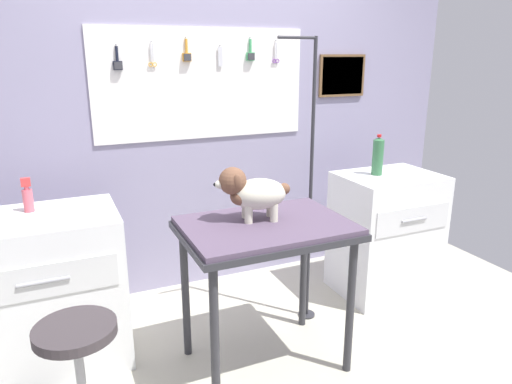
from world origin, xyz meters
TOP-DOWN VIEW (x-y plane):
  - ground at (0.00, 0.00)m, footprint 4.40×4.00m
  - rear_wall_panel at (0.00, 1.28)m, footprint 4.00×0.11m
  - grooming_table at (-0.09, 0.14)m, footprint 0.88×0.63m
  - grooming_arm at (0.37, 0.47)m, footprint 0.29×0.11m
  - dog at (-0.14, 0.21)m, footprint 0.40×0.24m
  - counter_left at (-1.18, 0.64)m, footprint 0.80×0.58m
  - cabinet_right at (1.07, 0.57)m, footprint 0.68×0.54m
  - stool at (-1.06, -0.07)m, footprint 0.34×0.34m
  - spray_bottle_short at (-1.21, 0.74)m, footprint 0.05×0.05m
  - soda_bottle at (0.99, 0.62)m, footprint 0.08×0.08m

SIDE VIEW (x-z plane):
  - ground at x=0.00m, z-range -0.04..0.00m
  - counter_left at x=-1.18m, z-range 0.00..0.87m
  - cabinet_right at x=1.07m, z-range 0.00..0.88m
  - stool at x=-1.06m, z-range 0.19..0.79m
  - grooming_table at x=-0.09m, z-range 0.32..1.17m
  - grooming_arm at x=0.37m, z-range -0.06..1.73m
  - spray_bottle_short at x=-1.21m, z-range 0.86..1.04m
  - dog at x=-0.14m, z-range 0.85..1.14m
  - soda_bottle at x=0.99m, z-range 0.87..1.15m
  - rear_wall_panel at x=0.00m, z-range 0.01..2.31m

